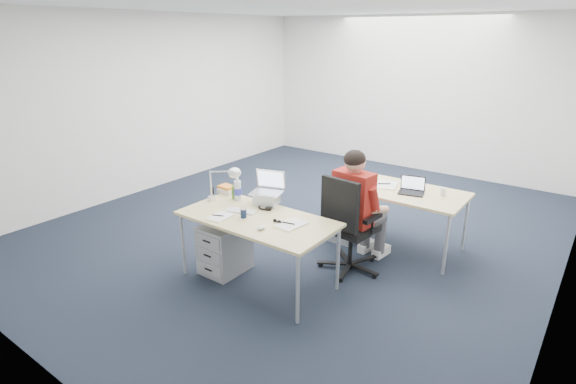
{
  "coord_description": "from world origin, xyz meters",
  "views": [
    {
      "loc": [
        3.13,
        -4.66,
        2.49
      ],
      "look_at": [
        0.41,
        -0.97,
        0.85
      ],
      "focal_mm": 28.0,
      "sensor_mm": 36.0,
      "label": 1
    }
  ],
  "objects_px": {
    "water_bottle": "(238,189)",
    "seated_person": "(360,209)",
    "book_stack": "(227,189)",
    "dark_laptop": "(412,185)",
    "far_cup": "(443,191)",
    "sunglasses": "(277,222)",
    "cordless_phone": "(212,193)",
    "drawer_pedestal_far": "(345,216)",
    "can_koozie": "(243,213)",
    "desk_near": "(257,222)",
    "computer_mouse": "(262,228)",
    "desk_far": "(396,193)",
    "bear_figurine": "(234,192)",
    "drawer_pedestal_near": "(225,247)",
    "desk_lamp": "(220,183)",
    "wireless_keyboard": "(241,211)",
    "office_chair": "(349,244)",
    "headphones": "(265,206)",
    "silver_laptop": "(266,189)"
  },
  "relations": [
    {
      "from": "wireless_keyboard",
      "to": "bear_figurine",
      "type": "bearing_deg",
      "value": 125.17
    },
    {
      "from": "bear_figurine",
      "to": "far_cup",
      "type": "bearing_deg",
      "value": 52.68
    },
    {
      "from": "drawer_pedestal_near",
      "to": "computer_mouse",
      "type": "xyz_separation_m",
      "value": [
        0.66,
        -0.17,
        0.47
      ]
    },
    {
      "from": "seated_person",
      "to": "bear_figurine",
      "type": "distance_m",
      "value": 1.4
    },
    {
      "from": "seated_person",
      "to": "can_koozie",
      "type": "xyz_separation_m",
      "value": [
        -0.76,
        -1.05,
        0.11
      ]
    },
    {
      "from": "cordless_phone",
      "to": "book_stack",
      "type": "bearing_deg",
      "value": 105.27
    },
    {
      "from": "desk_far",
      "to": "dark_laptop",
      "type": "distance_m",
      "value": 0.26
    },
    {
      "from": "water_bottle",
      "to": "dark_laptop",
      "type": "bearing_deg",
      "value": 42.33
    },
    {
      "from": "computer_mouse",
      "to": "sunglasses",
      "type": "bearing_deg",
      "value": 90.72
    },
    {
      "from": "desk_near",
      "to": "far_cup",
      "type": "distance_m",
      "value": 2.18
    },
    {
      "from": "far_cup",
      "to": "can_koozie",
      "type": "bearing_deg",
      "value": -127.09
    },
    {
      "from": "silver_laptop",
      "to": "water_bottle",
      "type": "relative_size",
      "value": 1.36
    },
    {
      "from": "silver_laptop",
      "to": "book_stack",
      "type": "height_order",
      "value": "silver_laptop"
    },
    {
      "from": "wireless_keyboard",
      "to": "computer_mouse",
      "type": "distance_m",
      "value": 0.51
    },
    {
      "from": "seated_person",
      "to": "cordless_phone",
      "type": "xyz_separation_m",
      "value": [
        -1.4,
        -0.85,
        0.13
      ]
    },
    {
      "from": "cordless_phone",
      "to": "headphones",
      "type": "bearing_deg",
      "value": 26.49
    },
    {
      "from": "water_bottle",
      "to": "desk_near",
      "type": "bearing_deg",
      "value": -27.59
    },
    {
      "from": "headphones",
      "to": "seated_person",
      "type": "bearing_deg",
      "value": 68.15
    },
    {
      "from": "water_bottle",
      "to": "seated_person",
      "type": "bearing_deg",
      "value": 31.89
    },
    {
      "from": "seated_person",
      "to": "water_bottle",
      "type": "bearing_deg",
      "value": -141.3
    },
    {
      "from": "book_stack",
      "to": "dark_laptop",
      "type": "relative_size",
      "value": 0.69
    },
    {
      "from": "headphones",
      "to": "sunglasses",
      "type": "distance_m",
      "value": 0.41
    },
    {
      "from": "drawer_pedestal_near",
      "to": "cordless_phone",
      "type": "bearing_deg",
      "value": 153.86
    },
    {
      "from": "desk_far",
      "to": "drawer_pedestal_near",
      "type": "bearing_deg",
      "value": -125.85
    },
    {
      "from": "water_bottle",
      "to": "dark_laptop",
      "type": "distance_m",
      "value": 1.99
    },
    {
      "from": "drawer_pedestal_far",
      "to": "computer_mouse",
      "type": "height_order",
      "value": "computer_mouse"
    },
    {
      "from": "drawer_pedestal_near",
      "to": "bear_figurine",
      "type": "relative_size",
      "value": 3.48
    },
    {
      "from": "silver_laptop",
      "to": "far_cup",
      "type": "distance_m",
      "value": 2.02
    },
    {
      "from": "desk_near",
      "to": "drawer_pedestal_near",
      "type": "xyz_separation_m",
      "value": [
        -0.44,
        -0.03,
        -0.41
      ]
    },
    {
      "from": "seated_person",
      "to": "desk_far",
      "type": "bearing_deg",
      "value": 86.81
    },
    {
      "from": "drawer_pedestal_far",
      "to": "cordless_phone",
      "type": "height_order",
      "value": "cordless_phone"
    },
    {
      "from": "office_chair",
      "to": "sunglasses",
      "type": "xyz_separation_m",
      "value": [
        -0.39,
        -0.77,
        0.43
      ]
    },
    {
      "from": "wireless_keyboard",
      "to": "bear_figurine",
      "type": "height_order",
      "value": "bear_figurine"
    },
    {
      "from": "wireless_keyboard",
      "to": "can_koozie",
      "type": "relative_size",
      "value": 3.12
    },
    {
      "from": "desk_near",
      "to": "headphones",
      "type": "xyz_separation_m",
      "value": [
        -0.09,
        0.25,
        0.06
      ]
    },
    {
      "from": "drawer_pedestal_near",
      "to": "desk_lamp",
      "type": "relative_size",
      "value": 1.19
    },
    {
      "from": "desk_near",
      "to": "wireless_keyboard",
      "type": "xyz_separation_m",
      "value": [
        -0.23,
        0.02,
        0.05
      ]
    },
    {
      "from": "seated_person",
      "to": "desk_lamp",
      "type": "distance_m",
      "value": 1.55
    },
    {
      "from": "book_stack",
      "to": "cordless_phone",
      "type": "bearing_deg",
      "value": -90.0
    },
    {
      "from": "seated_person",
      "to": "silver_laptop",
      "type": "bearing_deg",
      "value": -135.65
    },
    {
      "from": "silver_laptop",
      "to": "computer_mouse",
      "type": "distance_m",
      "value": 0.68
    },
    {
      "from": "desk_far",
      "to": "bear_figurine",
      "type": "xyz_separation_m",
      "value": [
        -1.33,
        -1.38,
        0.13
      ]
    },
    {
      "from": "far_cup",
      "to": "sunglasses",
      "type": "bearing_deg",
      "value": -120.85
    },
    {
      "from": "seated_person",
      "to": "can_koozie",
      "type": "bearing_deg",
      "value": -118.94
    },
    {
      "from": "water_bottle",
      "to": "book_stack",
      "type": "distance_m",
      "value": 0.29
    },
    {
      "from": "silver_laptop",
      "to": "drawer_pedestal_far",
      "type": "bearing_deg",
      "value": 56.84
    },
    {
      "from": "drawer_pedestal_far",
      "to": "sunglasses",
      "type": "relative_size",
      "value": 5.48
    },
    {
      "from": "water_bottle",
      "to": "dark_laptop",
      "type": "relative_size",
      "value": 0.91
    },
    {
      "from": "office_chair",
      "to": "seated_person",
      "type": "xyz_separation_m",
      "value": [
        0.02,
        0.19,
        0.36
      ]
    },
    {
      "from": "water_bottle",
      "to": "drawer_pedestal_far",
      "type": "bearing_deg",
      "value": 61.93
    }
  ]
}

